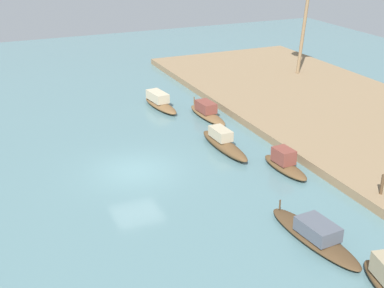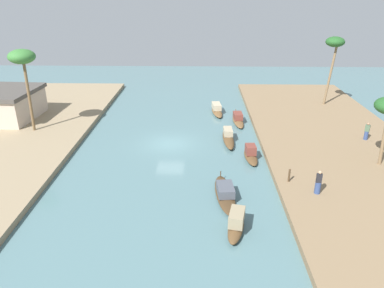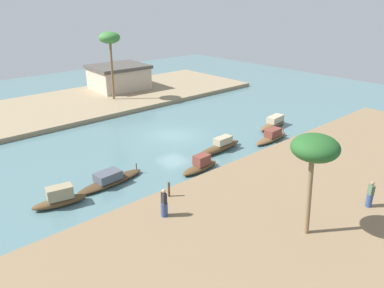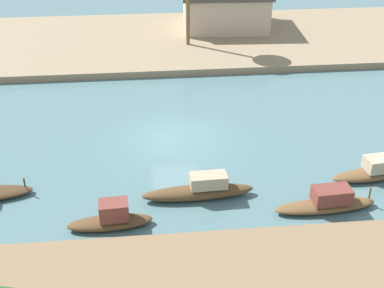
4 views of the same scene
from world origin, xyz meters
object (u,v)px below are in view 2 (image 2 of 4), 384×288
sampan_with_tall_canopy (238,119)px  person_on_near_bank (318,184)px  sampan_midstream (236,223)px  sampan_upstream_small (217,110)px  palm_tree_left_far (335,45)px  riverside_building (6,104)px  sampan_with_red_awning (251,154)px  mooring_post (289,175)px  person_by_mooring (367,132)px  sampan_downstream_large (225,193)px  palm_tree_right_tall (22,59)px  sampan_foreground (228,137)px

sampan_with_tall_canopy → person_on_near_bank: bearing=-168.4°
sampan_midstream → person_on_near_bank: person_on_near_bank is taller
sampan_upstream_small → palm_tree_left_far: palm_tree_left_far is taller
riverside_building → sampan_with_tall_canopy: bearing=-85.8°
palm_tree_left_far → riverside_building: bearing=99.6°
sampan_with_red_awning → sampan_with_tall_canopy: bearing=-1.4°
mooring_post → person_by_mooring: bearing=-47.6°
sampan_upstream_small → sampan_midstream: (-21.41, -0.28, 0.10)m
sampan_with_red_awning → person_on_near_bank: (-6.11, -3.62, 0.71)m
sampan_with_tall_canopy → sampan_downstream_large: bearing=168.3°
sampan_with_red_awning → palm_tree_right_tall: 21.70m
person_on_near_bank → mooring_post: size_ratio=1.75×
riverside_building → sampan_downstream_large: bearing=-120.2°
person_on_near_bank → palm_tree_right_tall: size_ratio=0.22×
riverside_building → person_on_near_bank: bearing=-114.2°
sampan_upstream_small → palm_tree_right_tall: 20.14m
sampan_with_tall_canopy → sampan_with_red_awning: sampan_with_red_awning is taller
sampan_with_red_awning → person_on_near_bank: bearing=-152.3°
sampan_with_tall_canopy → person_by_mooring: 12.21m
sampan_with_tall_canopy → palm_tree_left_far: palm_tree_left_far is taller
sampan_midstream → mooring_post: bearing=-26.8°
sampan_midstream → palm_tree_left_far: size_ratio=0.44×
sampan_upstream_small → palm_tree_left_far: 14.76m
sampan_with_red_awning → person_by_mooring: 11.21m
mooring_post → palm_tree_right_tall: palm_tree_right_tall is taller
sampan_with_red_awning → sampan_downstream_large: bearing=154.6°
person_by_mooring → palm_tree_left_far: 12.41m
mooring_post → riverside_building: bearing=64.0°
sampan_downstream_large → mooring_post: mooring_post is taller
sampan_downstream_large → palm_tree_right_tall: 21.77m
sampan_midstream → sampan_downstream_large: bearing=19.0°
sampan_downstream_large → person_by_mooring: 16.13m
sampan_downstream_large → palm_tree_right_tall: size_ratio=0.68×
sampan_foreground → sampan_with_red_awning: (-3.66, -1.60, 0.00)m
riverside_building → sampan_upstream_small: bearing=-77.7°
sampan_with_tall_canopy → riverside_building: size_ratio=0.61×
sampan_foreground → riverside_building: bearing=76.7°
person_by_mooring → palm_tree_left_far: bearing=-54.6°
palm_tree_left_far → sampan_downstream_large: bearing=147.0°
sampan_with_red_awning → mooring_post: 5.04m
sampan_with_red_awning → riverside_building: riverside_building is taller
sampan_foreground → sampan_upstream_small: (8.10, 0.72, 0.01)m
person_by_mooring → sampan_upstream_small: bearing=1.7°
sampan_upstream_small → person_by_mooring: bearing=-129.5°
person_on_near_bank → palm_tree_left_far: bearing=80.5°
sampan_with_red_awning → sampan_downstream_large: (-5.99, 2.47, -0.07)m
person_on_near_bank → person_by_mooring: (9.40, -7.08, 0.02)m
person_by_mooring → riverside_building: (4.94, 34.85, 0.86)m
palm_tree_right_tall → person_on_near_bank: bearing=-115.0°
sampan_foreground → mooring_post: size_ratio=5.02×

